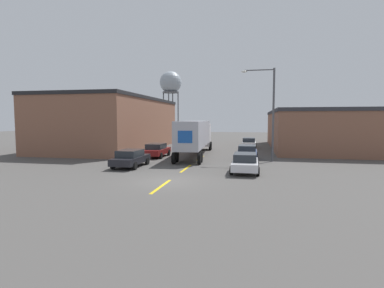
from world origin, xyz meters
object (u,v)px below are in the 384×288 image
(parked_car_right_near, at_px, (245,162))
(water_tower, at_px, (171,83))
(street_lamp, at_px, (270,108))
(semi_truck, at_px, (196,134))
(parked_car_left_far, at_px, (156,150))
(parked_car_left_near, at_px, (131,158))
(parked_car_right_mid, at_px, (247,152))
(parked_car_right_far, at_px, (249,143))

(parked_car_right_near, height_order, water_tower, water_tower)
(street_lamp, bearing_deg, semi_truck, 156.21)
(parked_car_left_far, bearing_deg, parked_car_left_near, -90.00)
(parked_car_right_mid, bearing_deg, semi_truck, 155.27)
(parked_car_left_near, distance_m, parked_car_right_far, 21.56)
(semi_truck, bearing_deg, parked_car_right_far, 56.30)
(parked_car_right_mid, xyz_separation_m, parked_car_right_near, (0.00, -7.39, 0.00))
(parked_car_left_near, relative_size, street_lamp, 0.52)
(semi_truck, bearing_deg, water_tower, 105.42)
(water_tower, bearing_deg, parked_car_left_far, -76.34)
(parked_car_right_far, distance_m, parked_car_right_near, 20.00)
(semi_truck, bearing_deg, street_lamp, -27.53)
(semi_truck, relative_size, street_lamp, 1.77)
(street_lamp, bearing_deg, parked_car_right_far, 98.74)
(parked_car_right_near, relative_size, street_lamp, 0.52)
(parked_car_right_far, xyz_separation_m, street_lamp, (2.06, -13.40, 4.40))
(parked_car_right_far, relative_size, parked_car_right_mid, 1.00)
(parked_car_left_far, distance_m, parked_car_left_near, 6.96)
(parked_car_left_far, distance_m, parked_car_right_mid, 9.63)
(water_tower, bearing_deg, parked_car_left_near, -78.11)
(parked_car_right_mid, height_order, street_lamp, street_lamp)
(parked_car_left_near, height_order, parked_car_right_mid, same)
(parked_car_left_far, relative_size, parked_car_right_mid, 1.00)
(parked_car_right_near, bearing_deg, parked_car_right_mid, 90.00)
(parked_car_left_far, xyz_separation_m, parked_car_right_mid, (9.63, -0.28, 0.00))
(parked_car_right_near, bearing_deg, water_tower, 111.32)
(parked_car_right_near, bearing_deg, parked_car_right_far, 90.00)
(street_lamp, bearing_deg, parked_car_left_far, 174.76)
(parked_car_left_near, height_order, water_tower, water_tower)
(parked_car_left_near, relative_size, parked_car_right_mid, 1.00)
(semi_truck, xyz_separation_m, parked_car_left_far, (-3.89, -2.37, -1.61))
(water_tower, bearing_deg, semi_truck, -70.84)
(parked_car_left_near, distance_m, parked_car_right_near, 9.66)
(parked_car_right_near, distance_m, street_lamp, 8.19)
(water_tower, distance_m, street_lamp, 52.09)
(parked_car_left_near, height_order, parked_car_right_far, same)
(water_tower, bearing_deg, parked_car_right_near, -68.68)
(water_tower, bearing_deg, parked_car_right_mid, -65.59)
(semi_truck, xyz_separation_m, parked_car_left_near, (-3.89, -9.33, -1.61))
(parked_car_left_far, distance_m, street_lamp, 12.54)
(parked_car_left_far, bearing_deg, semi_truck, 31.32)
(parked_car_left_near, bearing_deg, street_lamp, 26.74)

